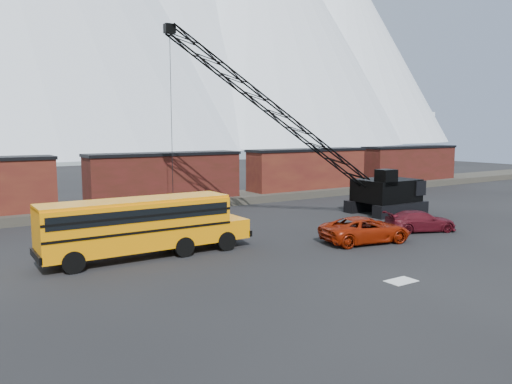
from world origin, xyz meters
TOP-DOWN VIEW (x-y plane):
  - ground at (0.00, 0.00)m, footprint 160.00×160.00m
  - gravel_berm at (0.00, 22.00)m, footprint 120.00×5.00m
  - boxcar_mid at (0.00, 22.00)m, footprint 13.70×3.10m
  - boxcar_east_near at (16.00, 22.00)m, footprint 13.70×3.10m
  - boxcar_east_far at (32.00, 22.00)m, footprint 13.70×3.10m
  - snow_patch at (0.50, -4.00)m, footprint 1.40×0.90m
  - school_bus at (-7.76, 6.55)m, footprint 11.65×2.65m
  - red_pickup at (4.89, 2.59)m, footprint 6.04×3.66m
  - maroon_suv at (10.40, 2.95)m, footprint 5.20×3.59m
  - crawler_crane at (4.94, 10.91)m, footprint 20.97×5.37m

SIDE VIEW (x-z plane):
  - ground at x=0.00m, z-range 0.00..0.00m
  - snow_patch at x=0.50m, z-range 0.00..0.02m
  - gravel_berm at x=0.00m, z-range 0.00..0.70m
  - maroon_suv at x=10.40m, z-range 0.00..1.40m
  - red_pickup at x=4.89m, z-range 0.00..1.57m
  - school_bus at x=-7.76m, z-range 0.20..3.39m
  - boxcar_mid at x=0.00m, z-range 0.68..4.85m
  - boxcar_east_near at x=16.00m, z-range 0.68..4.85m
  - boxcar_east_far at x=32.00m, z-range 0.68..4.85m
  - crawler_crane at x=4.94m, z-range 0.62..14.48m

